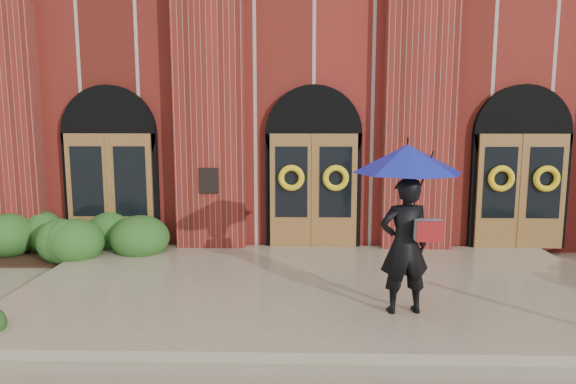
{
  "coord_description": "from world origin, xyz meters",
  "views": [
    {
      "loc": [
        -0.28,
        -8.42,
        3.01
      ],
      "look_at": [
        -0.51,
        1.0,
        1.63
      ],
      "focal_mm": 32.0,
      "sensor_mm": 36.0,
      "label": 1
    }
  ],
  "objects": [
    {
      "name": "ground",
      "position": [
        0.0,
        0.0,
        0.0
      ],
      "size": [
        90.0,
        90.0,
        0.0
      ],
      "primitive_type": "plane",
      "color": "gray",
      "rests_on": "ground"
    },
    {
      "name": "landing",
      "position": [
        0.0,
        0.15,
        0.07
      ],
      "size": [
        10.0,
        5.3,
        0.15
      ],
      "primitive_type": "cube",
      "color": "tan",
      "rests_on": "ground"
    },
    {
      "name": "church_building",
      "position": [
        0.0,
        8.78,
        3.5
      ],
      "size": [
        16.2,
        12.53,
        7.0
      ],
      "color": "maroon",
      "rests_on": "ground"
    },
    {
      "name": "man_with_umbrella",
      "position": [
        1.24,
        -1.12,
        1.88
      ],
      "size": [
        1.76,
        1.76,
        2.48
      ],
      "rotation": [
        0.0,
        0.0,
        3.28
      ],
      "color": "black",
      "rests_on": "landing"
    },
    {
      "name": "hedge_wall_left",
      "position": [
        -5.2,
        2.2,
        0.44
      ],
      "size": [
        3.43,
        1.37,
        0.88
      ],
      "primitive_type": "ellipsoid",
      "color": "#26521B",
      "rests_on": "ground"
    }
  ]
}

